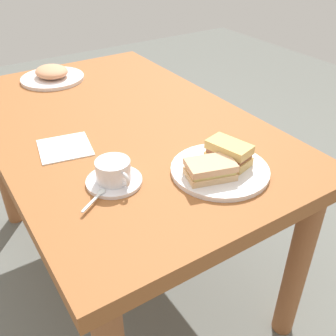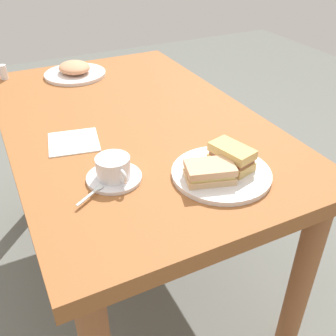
% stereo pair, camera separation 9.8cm
% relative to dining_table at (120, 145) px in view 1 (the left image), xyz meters
% --- Properties ---
extents(ground_plane, '(6.00, 6.00, 0.00)m').
position_rel_dining_table_xyz_m(ground_plane, '(0.00, 0.00, -0.61)').
color(ground_plane, '#62655F').
extents(dining_table, '(1.31, 0.82, 0.71)m').
position_rel_dining_table_xyz_m(dining_table, '(0.00, 0.00, 0.00)').
color(dining_table, '#95562B').
rests_on(dining_table, ground_plane).
extents(sandwich_plate, '(0.27, 0.27, 0.01)m').
position_rel_dining_table_xyz_m(sandwich_plate, '(-0.43, -0.09, 0.11)').
color(sandwich_plate, white).
rests_on(sandwich_plate, dining_table).
extents(sandwich_front, '(0.13, 0.10, 0.06)m').
position_rel_dining_table_xyz_m(sandwich_front, '(-0.42, -0.13, 0.14)').
color(sandwich_front, tan).
rests_on(sandwich_front, sandwich_plate).
extents(sandwich_back, '(0.11, 0.14, 0.04)m').
position_rel_dining_table_xyz_m(sandwich_back, '(-0.45, -0.04, 0.14)').
color(sandwich_back, '#DAAD7B').
rests_on(sandwich_back, sandwich_plate).
extents(coffee_saucer, '(0.15, 0.15, 0.01)m').
position_rel_dining_table_xyz_m(coffee_saucer, '(-0.32, 0.17, 0.10)').
color(coffee_saucer, white).
rests_on(coffee_saucer, dining_table).
extents(coffee_cup, '(0.12, 0.09, 0.06)m').
position_rel_dining_table_xyz_m(coffee_cup, '(-0.32, 0.17, 0.14)').
color(coffee_cup, white).
rests_on(coffee_cup, coffee_saucer).
extents(spoon, '(0.06, 0.09, 0.01)m').
position_rel_dining_table_xyz_m(spoon, '(-0.37, 0.24, 0.11)').
color(spoon, silver).
rests_on(spoon, coffee_saucer).
extents(side_plate, '(0.26, 0.26, 0.01)m').
position_rel_dining_table_xyz_m(side_plate, '(0.49, 0.06, 0.11)').
color(side_plate, white).
rests_on(side_plate, dining_table).
extents(side_food_pile, '(0.16, 0.13, 0.04)m').
position_rel_dining_table_xyz_m(side_food_pile, '(0.49, 0.06, 0.14)').
color(side_food_pile, tan).
rests_on(side_food_pile, side_plate).
extents(napkin, '(0.18, 0.18, 0.00)m').
position_rel_dining_table_xyz_m(napkin, '(-0.08, 0.22, 0.10)').
color(napkin, white).
rests_on(napkin, dining_table).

